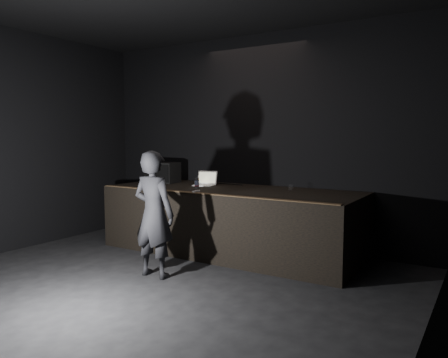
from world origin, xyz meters
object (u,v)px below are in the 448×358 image
beer_can (197,183)px  person (154,214)px  laptop (205,182)px  stage_monitor (163,172)px  stage_riser (231,220)px

beer_can → person: person is taller
person → beer_can: bearing=-81.2°
laptop → beer_can: bearing=-83.5°
laptop → stage_monitor: bearing=169.2°
laptop → beer_can: laptop is taller
stage_monitor → laptop: size_ratio=1.42×
stage_monitor → person: size_ratio=0.35×
person → stage_monitor: bearing=-55.2°
stage_monitor → laptop: (0.91, 0.01, -0.12)m
stage_monitor → stage_riser: bearing=-11.7°
beer_can → stage_riser: bearing=29.1°
beer_can → person: (0.25, -1.30, -0.27)m
laptop → person: person is taller
laptop → person: (0.39, -1.75, -0.24)m
stage_monitor → person: (1.31, -1.75, -0.36)m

